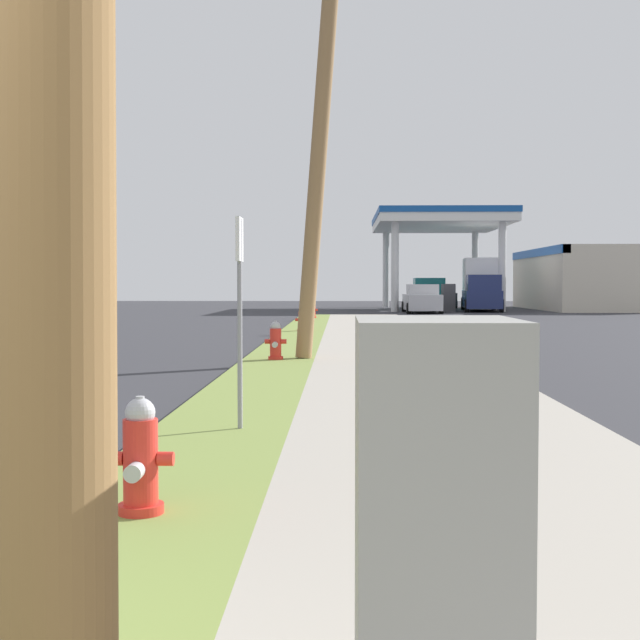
{
  "coord_description": "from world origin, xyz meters",
  "views": [
    {
      "loc": [
        1.92,
        -1.71,
        1.57
      ],
      "look_at": [
        1.49,
        15.75,
        0.85
      ],
      "focal_mm": 48.64,
      "sensor_mm": 36.0,
      "label": 1
    }
  ],
  "objects": [
    {
      "name": "utility_cabinet",
      "position": [
        2.2,
        0.86,
        0.75
      ],
      "size": [
        0.53,
        0.64,
        1.35
      ],
      "color": "slate",
      "rests_on": "sidewalk_slab"
    },
    {
      "name": "truck_teal_on_apron",
      "position": [
        7.42,
        53.49,
        0.91
      ],
      "size": [
        2.16,
        5.42,
        1.97
      ],
      "color": "#197075",
      "rests_on": "ground"
    },
    {
      "name": "fire_hydrant_third",
      "position": [
        0.69,
        25.25,
        0.45
      ],
      "size": [
        0.42,
        0.37,
        0.74
      ],
      "color": "red",
      "rests_on": "grass_verge"
    },
    {
      "name": "utility_pole_midground",
      "position": [
        1.52,
        15.26,
        4.72
      ],
      "size": [
        1.54,
        0.35,
        9.03
      ],
      "color": "#937047",
      "rests_on": "grass_verge"
    },
    {
      "name": "fire_hydrant_nearest",
      "position": [
        0.65,
        3.69,
        0.45
      ],
      "size": [
        0.42,
        0.38,
        0.74
      ],
      "color": "red",
      "rests_on": "grass_verge"
    },
    {
      "name": "car_silver_by_near_pump",
      "position": [
        6.37,
        46.05,
        0.72
      ],
      "size": [
        1.96,
        4.51,
        1.57
      ],
      "color": "#BCBCC1",
      "rests_on": "ground"
    },
    {
      "name": "street_sign_post",
      "position": [
        0.9,
        6.94,
        1.63
      ],
      "size": [
        0.05,
        0.36,
        2.12
      ],
      "color": "gray",
      "rests_on": "grass_verge"
    },
    {
      "name": "gas_station_canopy",
      "position": [
        15.55,
        53.09,
        2.59
      ],
      "size": [
        16.74,
        13.71,
        6.0
      ],
      "color": "silver",
      "rests_on": "ground"
    },
    {
      "name": "car_black_by_far_pump",
      "position": [
        8.46,
        56.55,
        0.72
      ],
      "size": [
        2.04,
        4.55,
        1.57
      ],
      "color": "black",
      "rests_on": "ground"
    },
    {
      "name": "fire_hydrant_fourth",
      "position": [
        0.7,
        35.73,
        0.45
      ],
      "size": [
        0.42,
        0.38,
        0.74
      ],
      "color": "red",
      "rests_on": "grass_verge"
    },
    {
      "name": "fire_hydrant_second",
      "position": [
        0.65,
        14.94,
        0.45
      ],
      "size": [
        0.42,
        0.38,
        0.74
      ],
      "color": "red",
      "rests_on": "grass_verge"
    },
    {
      "name": "truck_navy_at_forecourt",
      "position": [
        10.17,
        49.51,
        1.49
      ],
      "size": [
        2.7,
        6.56,
        3.11
      ],
      "color": "navy",
      "rests_on": "ground"
    }
  ]
}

